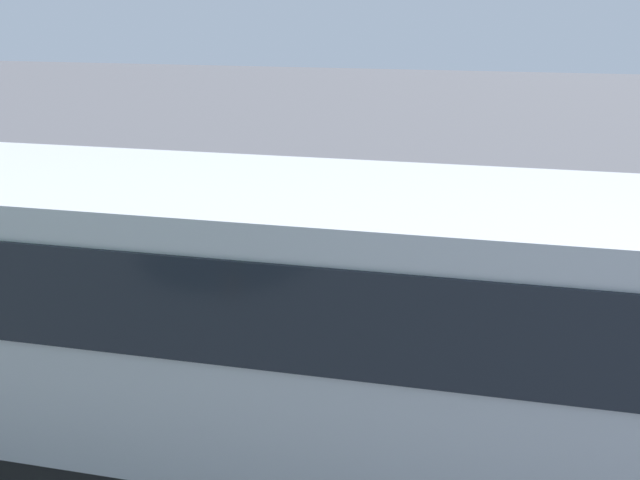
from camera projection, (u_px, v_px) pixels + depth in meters
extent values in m
plane|color=#4C4C51|center=(325.00, 293.00, 12.30)|extent=(80.00, 80.00, 0.00)
cube|color=#B7BABF|center=(323.00, 316.00, 7.20)|extent=(11.22, 2.56, 2.80)
cube|color=black|center=(345.00, 228.00, 8.18)|extent=(9.41, 0.09, 1.01)
cube|color=black|center=(291.00, 321.00, 5.84)|extent=(9.41, 0.09, 1.01)
cube|color=orange|center=(344.00, 313.00, 8.55)|extent=(9.86, 0.09, 0.28)
cube|color=black|center=(322.00, 446.00, 7.75)|extent=(10.32, 2.36, 0.45)
torus|color=black|center=(63.00, 342.00, 9.49)|extent=(1.00, 0.33, 1.00)
cylinder|color=#473823|center=(433.00, 334.00, 9.82)|extent=(0.13, 0.13, 0.75)
cube|color=black|center=(432.00, 358.00, 9.99)|extent=(0.12, 0.27, 0.10)
cylinder|color=#473823|center=(444.00, 335.00, 9.78)|extent=(0.13, 0.13, 0.75)
cube|color=black|center=(443.00, 359.00, 9.95)|extent=(0.12, 0.27, 0.10)
cube|color=maroon|center=(441.00, 290.00, 9.57)|extent=(0.40, 0.30, 0.63)
cylinder|color=maroon|center=(424.00, 287.00, 9.62)|extent=(0.10, 0.10, 0.60)
sphere|color=tan|center=(423.00, 307.00, 9.72)|extent=(0.10, 0.10, 0.09)
cylinder|color=maroon|center=(459.00, 291.00, 9.50)|extent=(0.10, 0.10, 0.60)
sphere|color=tan|center=(458.00, 311.00, 9.60)|extent=(0.10, 0.10, 0.09)
sphere|color=tan|center=(443.00, 260.00, 9.42)|extent=(0.24, 0.24, 0.23)
cylinder|color=#473823|center=(329.00, 326.00, 10.00)|extent=(0.15, 0.15, 0.80)
cube|color=black|center=(329.00, 351.00, 10.18)|extent=(0.16, 0.28, 0.10)
cylinder|color=#473823|center=(340.00, 325.00, 10.01)|extent=(0.15, 0.15, 0.80)
cube|color=black|center=(339.00, 351.00, 10.19)|extent=(0.16, 0.28, 0.10)
cube|color=#3F594C|center=(335.00, 279.00, 9.76)|extent=(0.44, 0.37, 0.66)
cylinder|color=#3F594C|center=(318.00, 278.00, 9.74)|extent=(0.11, 0.11, 0.63)
sphere|color=tan|center=(318.00, 299.00, 9.85)|extent=(0.11, 0.11, 0.09)
cylinder|color=#3F594C|center=(352.00, 278.00, 9.76)|extent=(0.11, 0.11, 0.63)
sphere|color=tan|center=(351.00, 298.00, 9.87)|extent=(0.11, 0.11, 0.09)
sphere|color=tan|center=(335.00, 248.00, 9.60)|extent=(0.29, 0.29, 0.24)
cylinder|color=black|center=(259.00, 315.00, 10.44)|extent=(0.14, 0.14, 0.73)
cube|color=black|center=(260.00, 337.00, 10.61)|extent=(0.15, 0.28, 0.10)
cylinder|color=black|center=(269.00, 315.00, 10.44)|extent=(0.14, 0.14, 0.73)
cube|color=black|center=(270.00, 337.00, 10.61)|extent=(0.15, 0.28, 0.10)
cube|color=#D8F233|center=(263.00, 274.00, 10.21)|extent=(0.43, 0.35, 0.61)
cube|color=silver|center=(263.00, 274.00, 10.21)|extent=(0.44, 0.37, 0.06)
cylinder|color=#D8F233|center=(246.00, 273.00, 10.21)|extent=(0.11, 0.11, 0.58)
sphere|color=tan|center=(247.00, 291.00, 10.31)|extent=(0.11, 0.11, 0.09)
cylinder|color=#D8F233|center=(279.00, 273.00, 10.21)|extent=(0.11, 0.11, 0.58)
sphere|color=tan|center=(279.00, 291.00, 10.31)|extent=(0.11, 0.11, 0.09)
sphere|color=tan|center=(262.00, 246.00, 10.07)|extent=(0.26, 0.26, 0.22)
torus|color=black|center=(186.00, 340.00, 9.99)|extent=(0.60, 0.14, 0.60)
cylinder|color=silver|center=(186.00, 340.00, 9.99)|extent=(0.12, 0.10, 0.12)
torus|color=black|center=(282.00, 350.00, 9.69)|extent=(0.60, 0.14, 0.60)
cylinder|color=silver|center=(282.00, 350.00, 9.69)|extent=(0.12, 0.12, 0.12)
cylinder|color=silver|center=(187.00, 318.00, 9.87)|extent=(0.31, 0.06, 0.67)
cube|color=black|center=(227.00, 324.00, 9.75)|extent=(0.84, 0.29, 0.36)
cube|color=black|center=(259.00, 324.00, 9.63)|extent=(0.52, 0.22, 0.20)
cylinder|color=silver|center=(249.00, 344.00, 9.62)|extent=(0.45, 0.08, 0.08)
cylinder|color=black|center=(189.00, 299.00, 9.76)|extent=(0.04, 0.58, 0.04)
torus|color=black|center=(263.00, 234.00, 14.44)|extent=(0.61, 0.32, 0.60)
cylinder|color=silver|center=(263.00, 234.00, 14.44)|extent=(0.15, 0.13, 0.12)
torus|color=black|center=(221.00, 182.00, 14.66)|extent=(0.84, 0.41, 0.85)
cylinder|color=silver|center=(221.00, 182.00, 14.66)|extent=(0.15, 0.15, 0.12)
cylinder|color=silver|center=(270.00, 222.00, 14.25)|extent=(0.63, 0.27, 0.36)
cube|color=#198C33|center=(252.00, 201.00, 14.35)|extent=(0.91, 0.56, 0.83)
cube|color=black|center=(239.00, 182.00, 14.39)|extent=(0.57, 0.38, 0.50)
cylinder|color=silver|center=(240.00, 192.00, 14.64)|extent=(0.39, 0.21, 0.36)
cylinder|color=black|center=(277.00, 211.00, 14.08)|extent=(0.23, 0.56, 0.04)
cube|color=black|center=(257.00, 189.00, 14.19)|extent=(0.59, 0.49, 0.55)
sphere|color=#0C59B2|center=(274.00, 199.00, 14.02)|extent=(0.33, 0.33, 0.26)
cylinder|color=black|center=(260.00, 202.00, 14.00)|extent=(0.46, 0.24, 0.14)
cylinder|color=black|center=(239.00, 195.00, 14.26)|extent=(0.35, 0.21, 0.37)
cylinder|color=black|center=(271.00, 198.00, 14.29)|extent=(0.46, 0.24, 0.14)
cylinder|color=black|center=(249.00, 191.00, 14.55)|extent=(0.35, 0.21, 0.37)
cube|color=orange|center=(357.00, 245.00, 14.63)|extent=(0.34, 0.34, 0.03)
cone|color=orange|center=(357.00, 231.00, 14.52)|extent=(0.26, 0.26, 0.60)
cylinder|color=white|center=(357.00, 232.00, 14.53)|extent=(0.19, 0.19, 0.07)
cube|color=white|center=(582.00, 273.00, 13.15)|extent=(0.22, 4.93, 0.01)
cube|color=white|center=(446.00, 263.00, 13.66)|extent=(0.19, 3.63, 0.01)
cube|color=white|center=(320.00, 254.00, 14.17)|extent=(0.20, 4.28, 0.01)
cube|color=white|center=(203.00, 245.00, 14.68)|extent=(0.21, 4.67, 0.01)
cube|color=white|center=(94.00, 236.00, 15.19)|extent=(0.20, 4.23, 0.01)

